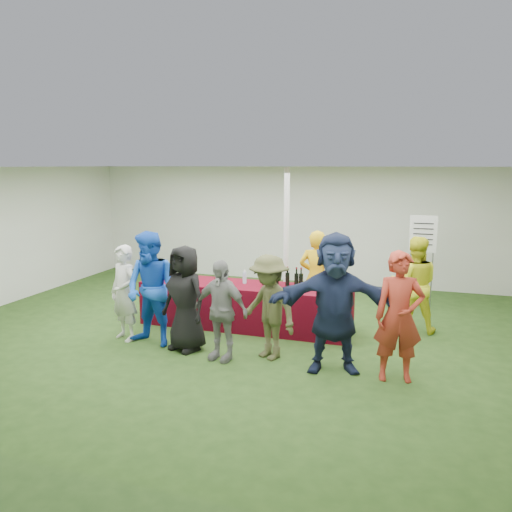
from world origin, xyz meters
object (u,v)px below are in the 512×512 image
(dump_bucket, at_px, (335,289))
(staff_back, at_px, (414,284))
(customer_3, at_px, (221,310))
(customer_0, at_px, (124,293))
(wine_list_sign, at_px, (423,241))
(customer_2, at_px, (185,298))
(customer_6, at_px, (399,317))
(customer_5, at_px, (335,303))
(staff_pourer, at_px, (316,278))
(customer_4, at_px, (269,307))
(serving_table, at_px, (245,306))
(customer_1, at_px, (151,289))

(dump_bucket, bearing_deg, staff_back, 37.22)
(customer_3, bearing_deg, customer_0, -179.38)
(wine_list_sign, bearing_deg, staff_back, -94.39)
(customer_2, distance_m, customer_6, 3.06)
(wine_list_sign, height_order, customer_6, wine_list_sign)
(wine_list_sign, relative_size, staff_back, 1.13)
(customer_3, relative_size, customer_6, 0.86)
(customer_6, bearing_deg, customer_5, 164.94)
(staff_pourer, relative_size, customer_4, 1.10)
(dump_bucket, distance_m, customer_5, 1.14)
(customer_4, distance_m, customer_6, 1.79)
(customer_6, bearing_deg, wine_list_sign, 74.18)
(staff_pourer, bearing_deg, customer_0, 33.23)
(staff_back, xyz_separation_m, customer_4, (-1.95, -1.87, -0.04))
(customer_3, bearing_deg, serving_table, 105.81)
(dump_bucket, bearing_deg, customer_4, -128.40)
(wine_list_sign, distance_m, customer_5, 3.68)
(customer_3, bearing_deg, customer_5, 13.76)
(customer_6, bearing_deg, customer_0, 165.24)
(staff_pourer, relative_size, customer_2, 1.05)
(customer_1, height_order, customer_2, customer_1)
(staff_pourer, distance_m, customer_2, 2.37)
(wine_list_sign, xyz_separation_m, customer_5, (-1.11, -3.48, -0.37))
(serving_table, xyz_separation_m, customer_2, (-0.50, -1.25, 0.42))
(staff_pourer, height_order, staff_back, staff_pourer)
(customer_0, relative_size, customer_4, 1.00)
(customer_1, bearing_deg, serving_table, 59.89)
(dump_bucket, relative_size, customer_1, 0.13)
(wine_list_sign, relative_size, customer_0, 1.19)
(wine_list_sign, bearing_deg, customer_5, -107.63)
(dump_bucket, relative_size, wine_list_sign, 0.13)
(wine_list_sign, height_order, staff_pourer, wine_list_sign)
(wine_list_sign, height_order, customer_4, wine_list_sign)
(staff_back, height_order, customer_5, customer_5)
(staff_pourer, xyz_separation_m, customer_0, (-2.74, -1.62, -0.07))
(customer_2, height_order, customer_5, customer_5)
(staff_pourer, bearing_deg, customer_1, 40.34)
(staff_back, xyz_separation_m, customer_0, (-4.34, -1.82, -0.04))
(customer_2, relative_size, customer_4, 1.05)
(customer_5, bearing_deg, customer_3, 170.13)
(customer_0, distance_m, customer_1, 0.56)
(customer_4, bearing_deg, customer_6, 23.11)
(wine_list_sign, distance_m, customer_0, 5.56)
(customer_1, bearing_deg, dump_bucket, 32.04)
(staff_pourer, height_order, customer_2, staff_pourer)
(customer_3, bearing_deg, staff_back, 49.54)
(serving_table, height_order, customer_4, customer_4)
(customer_0, bearing_deg, serving_table, 58.38)
(customer_2, relative_size, customer_6, 0.94)
(staff_back, xyz_separation_m, customer_6, (-0.17, -2.07, 0.05))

